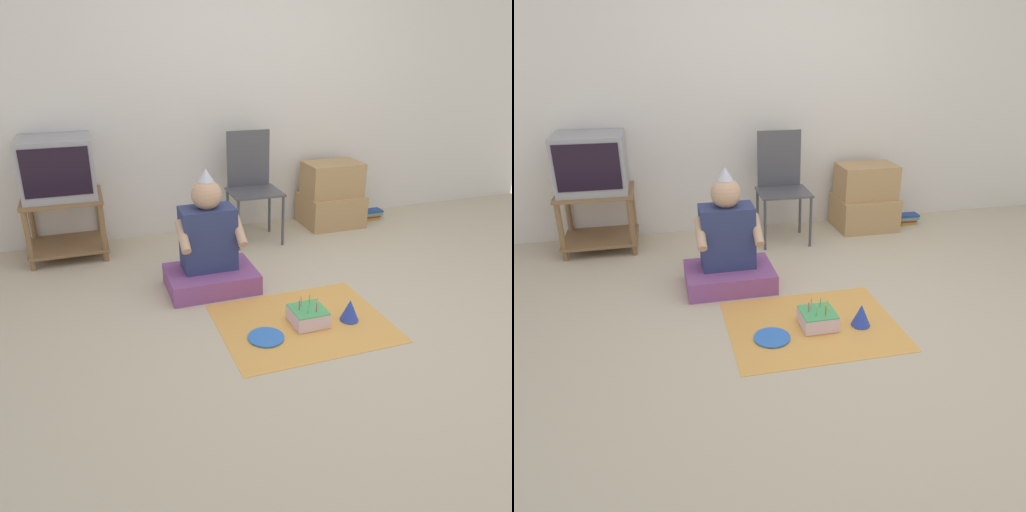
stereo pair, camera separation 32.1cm
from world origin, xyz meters
TOP-DOWN VIEW (x-y plane):
  - ground_plane at (0.00, 0.00)m, footprint 16.00×16.00m
  - wall_back at (0.00, 2.04)m, footprint 6.40×0.06m
  - tv_stand at (-1.66, 1.76)m, footprint 0.61×0.51m
  - tv at (-1.66, 1.76)m, footprint 0.54×0.50m
  - folding_chair at (-0.11, 1.66)m, footprint 0.44×0.40m
  - cardboard_box_stack at (0.72, 1.75)m, footprint 0.54×0.46m
  - book_pile at (1.17, 1.74)m, footprint 0.20×0.14m
  - person_seated at (-0.71, 0.82)m, footprint 0.62×0.46m
  - party_cloth at (-0.29, 0.13)m, footprint 1.05×0.83m
  - birthday_cake at (-0.26, 0.11)m, footprint 0.21×0.21m
  - party_hat_blue at (0.00, 0.06)m, footprint 0.12×0.12m
  - paper_plate at (-0.57, 0.03)m, footprint 0.22×0.22m

SIDE VIEW (x-z plane):
  - ground_plane at x=0.00m, z-range 0.00..0.00m
  - party_cloth at x=-0.29m, z-range 0.00..0.01m
  - paper_plate at x=-0.57m, z-range 0.01..0.02m
  - book_pile at x=1.17m, z-range 0.00..0.10m
  - birthday_cake at x=-0.26m, z-range -0.03..0.14m
  - party_hat_blue at x=0.00m, z-range 0.01..0.15m
  - person_seated at x=-0.71m, z-range -0.16..0.70m
  - cardboard_box_stack at x=0.72m, z-range -0.02..0.57m
  - tv_stand at x=-1.66m, z-range 0.05..0.55m
  - folding_chair at x=-0.11m, z-range 0.07..1.00m
  - tv at x=-1.66m, z-range 0.51..0.96m
  - wall_back at x=0.00m, z-range 0.00..2.55m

